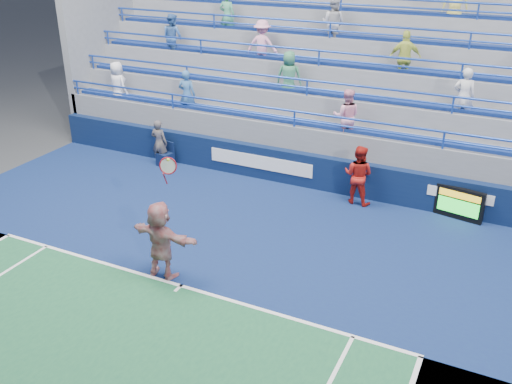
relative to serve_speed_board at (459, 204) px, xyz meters
The scene contains 8 objects.
ground 8.18m from the serve_speed_board, 129.76° to the right, with size 120.00×120.00×0.00m, color #333538.
sponsor_wall 5.22m from the serve_speed_board, behind, with size 18.00×0.32×1.10m.
bleacher_stand 6.67m from the serve_speed_board, 142.60° to the left, with size 18.00×5.60×6.13m.
serve_speed_board is the anchor object (origin of this frame).
judge_chair 9.69m from the serve_speed_board, behind, with size 0.56×0.56×0.83m.
tennis_player 8.43m from the serve_speed_board, 134.03° to the right, with size 1.80×0.66×3.07m.
line_judge 9.89m from the serve_speed_board, behind, with size 0.59×0.39×1.62m, color #141A38.
ball_girl 2.93m from the serve_speed_board, behind, with size 0.88×0.68×1.80m, color #AE1913.
Camera 1 is at (6.34, -9.11, 7.51)m, focal length 40.00 mm.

